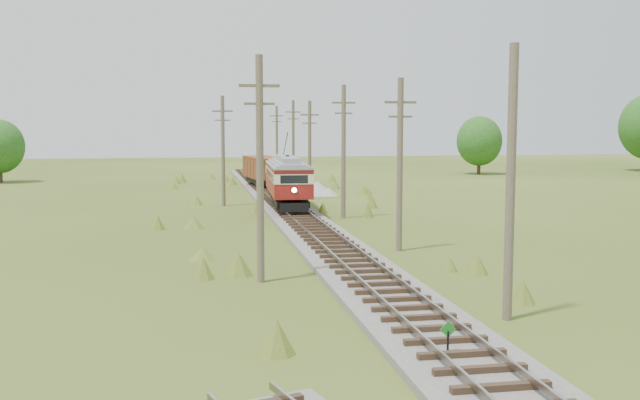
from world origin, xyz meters
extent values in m
plane|color=#354916|center=(0.00, 0.00, 0.00)|extent=(260.00, 260.00, 0.00)
cube|color=#605B54|center=(0.00, 34.00, 0.12)|extent=(3.60, 96.00, 0.25)
cube|color=#726659|center=(-0.72, 34.00, 0.48)|extent=(0.08, 96.00, 0.17)
cube|color=#726659|center=(0.72, 34.00, 0.48)|extent=(0.08, 96.00, 0.17)
cube|color=#2D2116|center=(0.00, 34.00, 0.33)|extent=(2.40, 96.00, 0.16)
cylinder|color=black|center=(-0.20, 1.50, 0.40)|extent=(0.06, 0.06, 0.80)
cube|color=#1B7D21|center=(-0.20, 1.50, 0.85)|extent=(0.45, 0.03, 0.45)
cube|color=black|center=(0.00, 35.76, 0.98)|extent=(2.76, 10.42, 0.42)
cube|color=maroon|center=(0.00, 35.76, 1.92)|extent=(3.20, 11.34, 1.03)
cube|color=#EFE8C3|center=(0.00, 35.76, 2.76)|extent=(3.22, 11.39, 0.65)
cube|color=black|center=(0.00, 35.76, 2.76)|extent=(3.22, 10.89, 0.51)
cube|color=maroon|center=(0.00, 35.76, 3.22)|extent=(3.20, 11.34, 0.28)
cube|color=gray|center=(0.00, 35.76, 3.53)|extent=(3.25, 11.45, 0.36)
cube|color=gray|center=(0.00, 35.76, 3.85)|extent=(1.61, 8.46, 0.37)
sphere|color=#FFF2BF|center=(-0.30, 30.08, 2.06)|extent=(0.34, 0.34, 0.34)
cylinder|color=black|center=(0.09, 37.44, 4.91)|extent=(0.28, 4.35, 1.80)
cylinder|color=black|center=(-0.92, 31.56, 0.93)|extent=(0.15, 0.75, 0.75)
cylinder|color=black|center=(0.48, 31.48, 0.93)|extent=(0.15, 0.75, 0.75)
cylinder|color=black|center=(-0.48, 40.03, 0.93)|extent=(0.15, 0.75, 0.75)
cylinder|color=black|center=(0.92, 39.96, 0.93)|extent=(0.15, 0.75, 0.75)
cube|color=black|center=(0.00, 54.39, 0.90)|extent=(2.90, 7.29, 0.49)
cube|color=maroon|center=(0.00, 54.39, 2.14)|extent=(3.51, 8.13, 1.97)
cube|color=maroon|center=(0.00, 54.39, 3.17)|extent=(3.58, 8.30, 0.12)
cylinder|color=black|center=(-0.44, 51.96, 0.95)|extent=(0.21, 0.80, 0.79)
cylinder|color=black|center=(1.02, 52.14, 0.95)|extent=(0.21, 0.80, 0.79)
cylinder|color=black|center=(-1.02, 56.65, 0.95)|extent=(0.21, 0.80, 0.79)
cylinder|color=black|center=(0.44, 56.83, 0.95)|extent=(0.21, 0.80, 0.79)
cone|color=gray|center=(4.32, 47.84, 0.62)|extent=(3.33, 3.33, 1.25)
cone|color=gray|center=(5.15, 46.79, 0.36)|extent=(1.87, 1.87, 0.73)
cylinder|color=brown|center=(3.10, 5.00, 4.40)|extent=(0.30, 0.30, 8.80)
cylinder|color=brown|center=(3.30, 18.00, 4.30)|extent=(0.30, 0.30, 8.60)
cube|color=brown|center=(3.30, 18.00, 7.40)|extent=(1.60, 0.12, 0.12)
cube|color=brown|center=(3.30, 18.00, 6.70)|extent=(1.20, 0.10, 0.10)
cylinder|color=brown|center=(3.20, 31.00, 4.50)|extent=(0.30, 0.30, 9.00)
cube|color=brown|center=(3.20, 31.00, 7.80)|extent=(1.60, 0.12, 0.12)
cube|color=brown|center=(3.20, 31.00, 7.10)|extent=(1.20, 0.10, 0.10)
cylinder|color=brown|center=(3.00, 44.00, 4.20)|extent=(0.30, 0.30, 8.40)
cube|color=brown|center=(3.00, 44.00, 7.20)|extent=(1.60, 0.12, 0.12)
cube|color=brown|center=(3.00, 44.00, 6.50)|extent=(1.20, 0.10, 0.10)
cylinder|color=brown|center=(3.40, 57.00, 4.45)|extent=(0.30, 0.30, 8.90)
cube|color=brown|center=(3.40, 57.00, 7.70)|extent=(1.60, 0.12, 0.12)
cube|color=brown|center=(3.40, 57.00, 7.00)|extent=(1.20, 0.10, 0.10)
cylinder|color=brown|center=(3.20, 70.00, 4.35)|extent=(0.30, 0.30, 8.70)
cube|color=brown|center=(3.20, 70.00, 7.50)|extent=(1.60, 0.12, 0.12)
cube|color=brown|center=(3.20, 70.00, 6.80)|extent=(1.20, 0.10, 0.10)
cylinder|color=brown|center=(-4.20, 12.00, 4.50)|extent=(0.30, 0.30, 9.00)
cube|color=brown|center=(-4.20, 12.00, 7.80)|extent=(1.60, 0.12, 0.12)
cube|color=brown|center=(-4.20, 12.00, 7.10)|extent=(1.20, 0.10, 0.10)
cylinder|color=brown|center=(-4.50, 40.00, 4.30)|extent=(0.30, 0.30, 8.60)
cube|color=brown|center=(-4.50, 40.00, 7.40)|extent=(1.60, 0.12, 0.12)
cube|color=brown|center=(-4.50, 40.00, 6.70)|extent=(1.20, 0.10, 0.10)
cylinder|color=#38281C|center=(-28.00, 68.00, 1.17)|extent=(0.50, 0.50, 2.34)
cylinder|color=#38281C|center=(30.00, 72.00, 1.26)|extent=(0.50, 0.50, 2.52)
ellipsoid|color=#1A5118|center=(30.00, 72.00, 4.34)|extent=(5.88, 5.88, 6.47)
camera|label=1|loc=(-6.78, -16.07, 6.21)|focal=40.00mm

